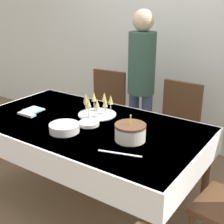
% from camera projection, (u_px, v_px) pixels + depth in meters
% --- Properties ---
extents(ground_plane, '(12.00, 12.00, 0.00)m').
position_uv_depth(ground_plane, '(89.00, 202.00, 2.82)').
color(ground_plane, brown).
extents(wall_back, '(8.00, 0.05, 2.70)m').
position_uv_depth(wall_back, '(172.00, 33.00, 3.58)').
color(wall_back, silver).
rests_on(wall_back, ground_plane).
extents(dining_table, '(1.92, 1.08, 0.77)m').
position_uv_depth(dining_table, '(86.00, 134.00, 2.58)').
color(dining_table, white).
rests_on(dining_table, ground_plane).
extents(dining_chair_far_left, '(0.46, 0.46, 0.97)m').
position_uv_depth(dining_chair_far_left, '(105.00, 110.00, 3.52)').
color(dining_chair_far_left, '#51331E').
rests_on(dining_chair_far_left, ground_plane).
extents(dining_chair_far_right, '(0.44, 0.44, 0.97)m').
position_uv_depth(dining_chair_far_right, '(175.00, 127.00, 3.07)').
color(dining_chair_far_right, '#51331E').
rests_on(dining_chair_far_right, ground_plane).
extents(birthday_cake, '(0.23, 0.23, 0.20)m').
position_uv_depth(birthday_cake, '(130.00, 132.00, 2.22)').
color(birthday_cake, silver).
rests_on(birthday_cake, dining_table).
extents(champagne_tray, '(0.33, 0.33, 0.18)m').
position_uv_depth(champagne_tray, '(97.00, 105.00, 2.70)').
color(champagne_tray, silver).
rests_on(champagne_tray, dining_table).
extents(plate_stack_main, '(0.23, 0.23, 0.06)m').
position_uv_depth(plate_stack_main, '(64.00, 128.00, 2.37)').
color(plate_stack_main, silver).
rests_on(plate_stack_main, dining_table).
extents(plate_stack_dessert, '(0.17, 0.17, 0.03)m').
position_uv_depth(plate_stack_dessert, '(89.00, 123.00, 2.50)').
color(plate_stack_dessert, silver).
rests_on(plate_stack_dessert, dining_table).
extents(cake_knife, '(0.29, 0.10, 0.00)m').
position_uv_depth(cake_knife, '(120.00, 153.00, 2.05)').
color(cake_knife, silver).
rests_on(cake_knife, dining_table).
extents(fork_pile, '(0.17, 0.07, 0.02)m').
position_uv_depth(fork_pile, '(27.00, 114.00, 2.71)').
color(fork_pile, silver).
rests_on(fork_pile, dining_table).
extents(napkin_pile, '(0.15, 0.15, 0.01)m').
position_uv_depth(napkin_pile, '(33.00, 110.00, 2.82)').
color(napkin_pile, '#8CC6E0').
rests_on(napkin_pile, dining_table).
extents(person_standing, '(0.28, 0.28, 1.64)m').
position_uv_depth(person_standing, '(141.00, 75.00, 3.20)').
color(person_standing, '#3F4C72').
rests_on(person_standing, ground_plane).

